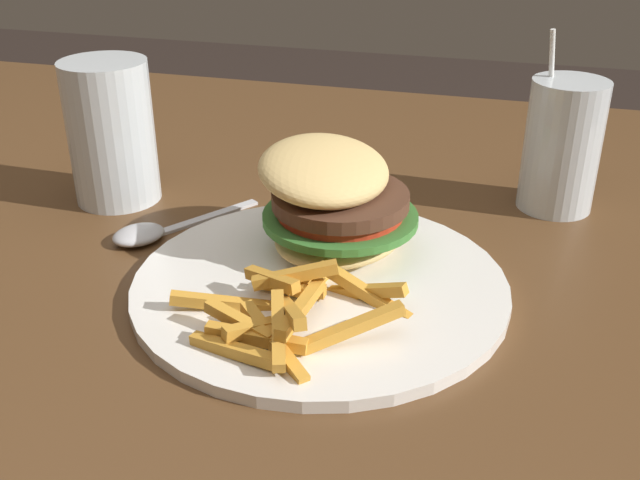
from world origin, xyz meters
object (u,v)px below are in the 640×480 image
at_px(meal_plate_near, 327,239).
at_px(beer_glass, 111,134).
at_px(spoon, 147,233).
at_px(juice_glass, 561,150).

xyz_separation_m(meal_plate_near, beer_glass, (0.09, 0.25, 0.04)).
relative_size(beer_glass, spoon, 1.00).
bearing_deg(spoon, juice_glass, 150.07).
distance_m(beer_glass, juice_glass, 0.45).
relative_size(meal_plate_near, beer_glass, 2.14).
height_order(meal_plate_near, juice_glass, juice_glass).
xyz_separation_m(beer_glass, spoon, (-0.08, -0.07, -0.06)).
relative_size(meal_plate_near, spoon, 2.15).
bearing_deg(meal_plate_near, beer_glass, 69.55).
bearing_deg(beer_glass, spoon, -137.23).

